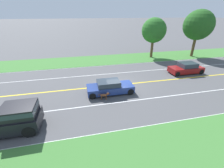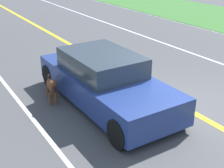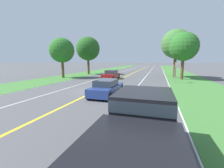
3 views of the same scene
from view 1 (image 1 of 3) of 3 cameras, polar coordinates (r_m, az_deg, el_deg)
ground_plane at (r=16.84m, az=2.65°, el=-0.32°), size 400.00×400.00×0.00m
centre_divider_line at (r=16.84m, az=2.65°, el=-0.31°), size 0.18×160.00×0.01m
lane_edge_line_right at (r=11.34m, az=12.31°, el=-15.62°), size 0.14×160.00×0.01m
lane_edge_line_left at (r=23.16m, az=-1.93°, el=7.13°), size 0.14×160.00×0.01m
lane_dash_same_dir at (r=13.92m, az=6.44°, el=-6.48°), size 0.10×160.00×0.01m
lane_dash_oncoming at (r=19.94m, az=0.01°, el=4.00°), size 0.10×160.00×0.01m
grass_verge_right at (r=9.60m, az=20.44°, el=-26.72°), size 6.00×160.00×0.03m
grass_verge_left at (r=25.97m, az=-3.21°, el=9.20°), size 6.00×160.00×0.03m
ego_car at (r=14.90m, az=-0.84°, el=-1.25°), size 1.82×4.57×1.34m
dog at (r=13.83m, az=-2.80°, el=-4.26°), size 0.41×1.13×0.77m
oncoming_car at (r=22.21m, az=26.41°, el=5.36°), size 1.86×4.37×1.42m
roadside_tree_left_near at (r=27.66m, az=15.67°, el=19.02°), size 4.08×4.08×6.65m
roadside_tree_left_far at (r=31.00m, az=30.04°, el=18.84°), size 4.95×4.95×7.88m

